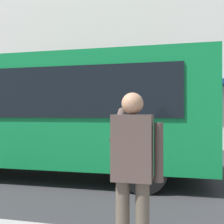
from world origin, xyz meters
name	(u,v)px	position (x,y,z in m)	size (l,w,h in m)	color
ground_plane	(109,178)	(0.00, 0.00, 0.00)	(60.00, 60.00, 0.00)	#2B2B2D
building_facade_far	(143,25)	(-0.02, -6.80, 5.99)	(28.00, 1.55, 12.00)	beige
red_bus	(36,112)	(1.97, 0.14, 1.68)	(9.05, 2.54, 3.08)	#0F7238
pedestrian_photographer	(133,163)	(-1.32, 4.22, 1.14)	(0.53, 0.52, 1.70)	#4C4238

